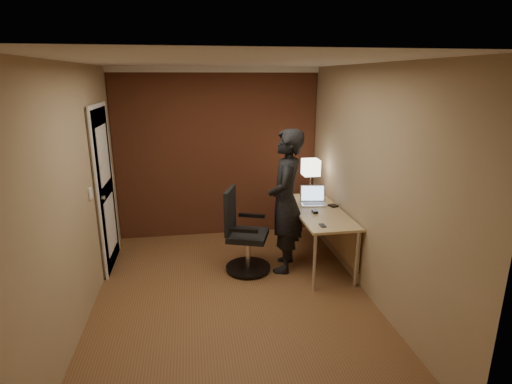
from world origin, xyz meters
TOP-DOWN VIEW (x-y plane):
  - room at (-0.27, 1.54)m, footprint 4.00×4.00m
  - desk at (1.25, 0.70)m, footprint 0.60×1.50m
  - desk_lamp at (1.24, 1.28)m, footprint 0.22×0.22m
  - laptop at (1.19, 0.98)m, footprint 0.36×0.30m
  - mouse at (1.10, 0.60)m, footprint 0.06×0.10m
  - phone at (1.05, 0.15)m, footprint 0.06×0.12m
  - wallet at (1.41, 0.80)m, footprint 0.12×0.13m
  - office_chair at (0.20, 0.64)m, footprint 0.60×0.66m
  - person at (0.73, 0.62)m, footprint 0.62×0.75m

SIDE VIEW (x-z plane):
  - office_chair at x=0.20m, z-range -0.06..0.98m
  - desk at x=1.25m, z-range 0.24..0.97m
  - phone at x=1.05m, z-range 0.73..0.74m
  - wallet at x=1.41m, z-range 0.73..0.75m
  - mouse at x=1.10m, z-range 0.73..0.76m
  - laptop at x=1.19m, z-range 0.68..0.91m
  - person at x=0.73m, z-range 0.00..1.78m
  - desk_lamp at x=1.24m, z-range 0.88..1.41m
  - room at x=-0.27m, z-range -0.63..3.37m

